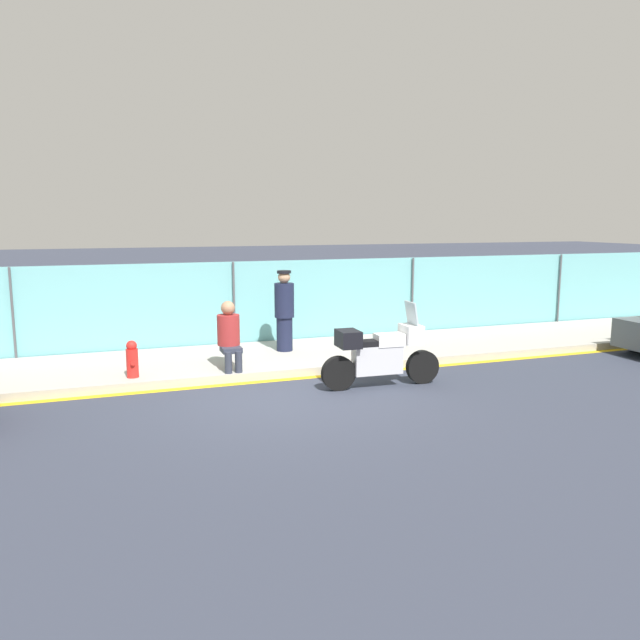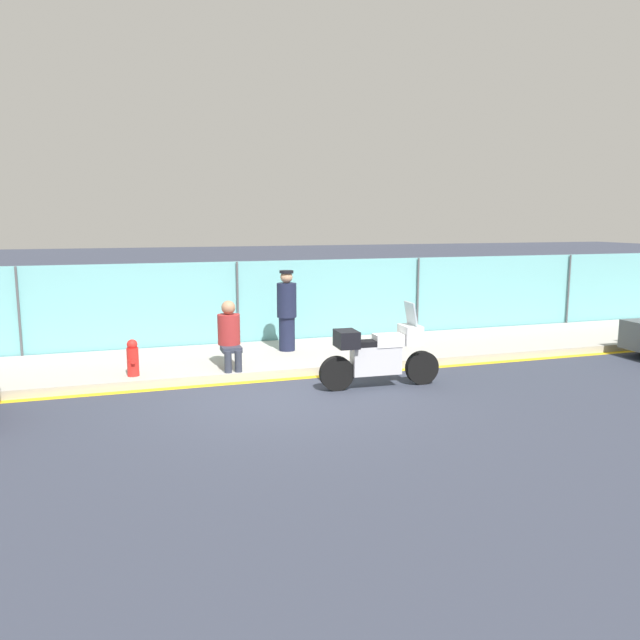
% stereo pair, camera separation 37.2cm
% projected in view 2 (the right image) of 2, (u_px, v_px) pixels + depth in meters
% --- Properties ---
extents(ground_plane, '(120.00, 120.00, 0.00)m').
position_uv_depth(ground_plane, '(285.00, 398.00, 10.52)').
color(ground_plane, '#333847').
extents(sidewalk, '(33.98, 2.91, 0.16)m').
position_uv_depth(sidewalk, '(251.00, 359.00, 13.08)').
color(sidewalk, '#ADA89E').
rests_on(sidewalk, ground_plane).
extents(curb_paint_stripe, '(33.98, 0.18, 0.01)m').
position_uv_depth(curb_paint_stripe, '(268.00, 381.00, 11.64)').
color(curb_paint_stripe, gold).
rests_on(curb_paint_stripe, ground_plane).
extents(storefront_fence, '(32.28, 0.17, 2.03)m').
position_uv_depth(storefront_fence, '(237.00, 306.00, 14.38)').
color(storefront_fence, '#6BB2B7').
rests_on(storefront_fence, ground_plane).
extents(motorcycle, '(2.24, 0.56, 1.52)m').
position_uv_depth(motorcycle, '(379.00, 353.00, 11.09)').
color(motorcycle, black).
rests_on(motorcycle, ground_plane).
extents(officer_standing, '(0.42, 0.42, 1.74)m').
position_uv_depth(officer_standing, '(287.00, 310.00, 13.43)').
color(officer_standing, '#191E38').
rests_on(officer_standing, sidewalk).
extents(person_seated_on_curb, '(0.43, 0.69, 1.30)m').
position_uv_depth(person_seated_on_curb, '(229.00, 332.00, 11.83)').
color(person_seated_on_curb, '#2D3342').
rests_on(person_seated_on_curb, sidewalk).
extents(fire_hydrant, '(0.21, 0.26, 0.68)m').
position_uv_depth(fire_hydrant, '(133.00, 358.00, 11.30)').
color(fire_hydrant, red).
rests_on(fire_hydrant, sidewalk).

